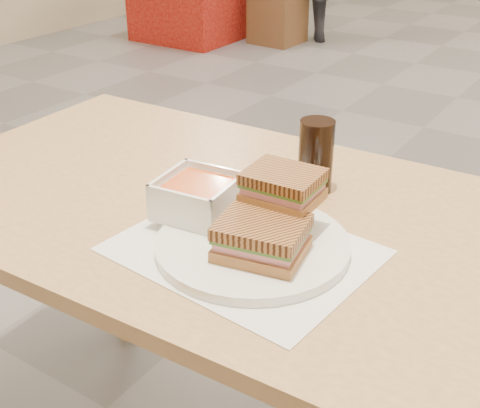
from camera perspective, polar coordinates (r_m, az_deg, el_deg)
The scene contains 9 objects.
main_table at distance 1.18m, azimuth -1.54°, elevation -4.74°, with size 1.22×0.74×0.75m.
tray_liner at distance 0.99m, azimuth 0.31°, elevation -4.18°, with size 0.40×0.33×0.00m.
plate at distance 0.98m, azimuth 1.12°, elevation -3.68°, with size 0.30×0.30×0.02m.
soup_bowl at distance 1.04m, azimuth -3.77°, elevation 0.52°, with size 0.13×0.13×0.06m.
panini_lower at distance 0.93m, azimuth 1.95°, elevation -3.07°, with size 0.14×0.13×0.06m.
panini_upper at distance 0.98m, azimuth 3.86°, elevation 1.60°, with size 0.12×0.10×0.05m.
cola_glass at distance 1.15m, azimuth 6.80°, elevation 4.26°, with size 0.06×0.06×0.13m.
bg_chair_0l at distance 5.89m, azimuth -5.41°, elevation 17.27°, with size 0.47×0.47×0.42m.
bg_chair_0r at distance 5.40m, azimuth 3.40°, elevation 16.37°, with size 0.38×0.38×0.41m.
Camera 1 is at (0.48, -2.72, 1.27)m, focal length 47.66 mm.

